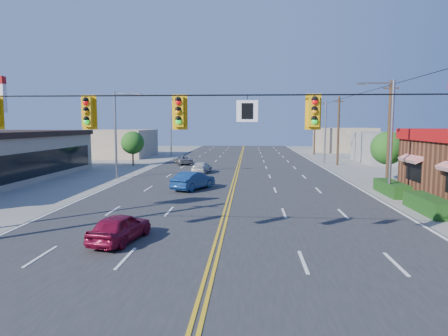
# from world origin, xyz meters

# --- Properties ---
(ground) EXTENTS (160.00, 160.00, 0.00)m
(ground) POSITION_xyz_m (0.00, 0.00, 0.00)
(ground) COLOR gray
(ground) RESTS_ON ground
(road) EXTENTS (20.00, 120.00, 0.06)m
(road) POSITION_xyz_m (0.00, 20.00, 0.03)
(road) COLOR #2D2D30
(road) RESTS_ON ground
(signal_span) EXTENTS (24.32, 0.34, 9.00)m
(signal_span) POSITION_xyz_m (-0.12, 0.00, 4.89)
(signal_span) COLOR #47301E
(signal_span) RESTS_ON ground
(streetlight_se) EXTENTS (2.55, 0.25, 8.00)m
(streetlight_se) POSITION_xyz_m (10.79, 14.00, 4.51)
(streetlight_se) COLOR gray
(streetlight_se) RESTS_ON ground
(streetlight_ne) EXTENTS (2.55, 0.25, 8.00)m
(streetlight_ne) POSITION_xyz_m (10.79, 38.00, 4.51)
(streetlight_ne) COLOR gray
(streetlight_ne) RESTS_ON ground
(streetlight_sw) EXTENTS (2.55, 0.25, 8.00)m
(streetlight_sw) POSITION_xyz_m (-10.79, 22.00, 4.51)
(streetlight_sw) COLOR gray
(streetlight_sw) RESTS_ON ground
(streetlight_nw) EXTENTS (2.55, 0.25, 8.00)m
(streetlight_nw) POSITION_xyz_m (-10.79, 48.00, 4.51)
(streetlight_nw) COLOR gray
(streetlight_nw) RESTS_ON ground
(utility_pole_near) EXTENTS (0.28, 0.28, 8.40)m
(utility_pole_near) POSITION_xyz_m (12.20, 18.00, 4.20)
(utility_pole_near) COLOR #47301E
(utility_pole_near) RESTS_ON ground
(utility_pole_mid) EXTENTS (0.28, 0.28, 8.40)m
(utility_pole_mid) POSITION_xyz_m (12.20, 36.00, 4.20)
(utility_pole_mid) COLOR #47301E
(utility_pole_mid) RESTS_ON ground
(utility_pole_far) EXTENTS (0.28, 0.28, 8.40)m
(utility_pole_far) POSITION_xyz_m (12.20, 54.00, 4.20)
(utility_pole_far) COLOR #47301E
(utility_pole_far) RESTS_ON ground
(tree_kfc_rear) EXTENTS (2.94, 2.94, 4.41)m
(tree_kfc_rear) POSITION_xyz_m (13.50, 22.00, 2.93)
(tree_kfc_rear) COLOR #47301E
(tree_kfc_rear) RESTS_ON ground
(tree_west) EXTENTS (2.80, 2.80, 4.20)m
(tree_west) POSITION_xyz_m (-13.00, 34.00, 2.79)
(tree_west) COLOR #47301E
(tree_west) RESTS_ON ground
(bld_east_mid) EXTENTS (12.00, 10.00, 4.00)m
(bld_east_mid) POSITION_xyz_m (22.00, 40.00, 2.00)
(bld_east_mid) COLOR gray
(bld_east_mid) RESTS_ON ground
(bld_west_far) EXTENTS (11.00, 12.00, 4.20)m
(bld_west_far) POSITION_xyz_m (-20.00, 48.00, 2.10)
(bld_west_far) COLOR tan
(bld_west_far) RESTS_ON ground
(bld_east_far) EXTENTS (10.00, 10.00, 4.40)m
(bld_east_far) POSITION_xyz_m (19.00, 62.00, 2.20)
(bld_east_far) COLOR tan
(bld_east_far) RESTS_ON ground
(car_magenta) EXTENTS (2.09, 3.79, 1.22)m
(car_magenta) POSITION_xyz_m (-4.13, 2.07, 0.61)
(car_magenta) COLOR maroon
(car_magenta) RESTS_ON ground
(car_blue) EXTENTS (3.09, 4.41, 1.38)m
(car_blue) POSITION_xyz_m (-2.97, 15.90, 0.69)
(car_blue) COLOR navy
(car_blue) RESTS_ON ground
(car_white) EXTENTS (1.96, 3.98, 1.11)m
(car_white) POSITION_xyz_m (-3.62, 26.57, 0.56)
(car_white) COLOR silver
(car_white) RESTS_ON ground
(car_silver) EXTENTS (3.03, 4.38, 1.11)m
(car_silver) POSITION_xyz_m (-6.92, 35.15, 0.56)
(car_silver) COLOR #949498
(car_silver) RESTS_ON ground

